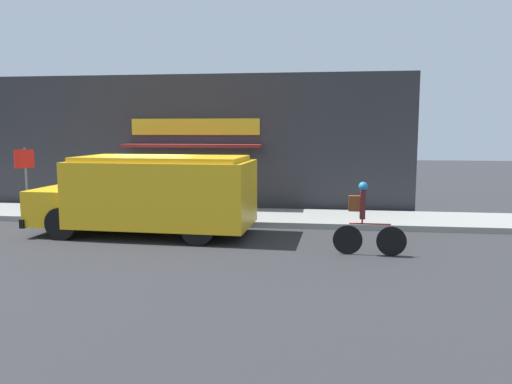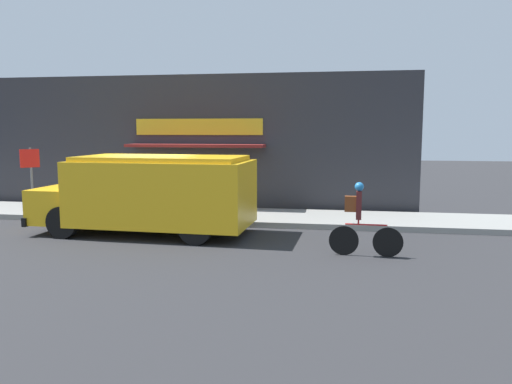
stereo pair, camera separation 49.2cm
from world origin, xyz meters
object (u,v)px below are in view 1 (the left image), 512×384
at_px(trash_bin, 177,202).
at_px(cyclist, 365,220).
at_px(school_bus, 152,193).
at_px(stop_sign_post, 25,170).

bearing_deg(trash_bin, cyclist, -35.73).
bearing_deg(cyclist, school_bus, 166.28).
bearing_deg(stop_sign_post, school_bus, -20.73).
bearing_deg(trash_bin, school_bus, -89.10).
xyz_separation_m(cyclist, stop_sign_post, (-10.52, 3.37, 0.80)).
relative_size(school_bus, trash_bin, 7.99).
xyz_separation_m(stop_sign_post, trash_bin, (4.83, 0.72, -1.06)).
distance_m(stop_sign_post, trash_bin, 5.00).
relative_size(stop_sign_post, trash_bin, 2.80).
relative_size(school_bus, cyclist, 3.57).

